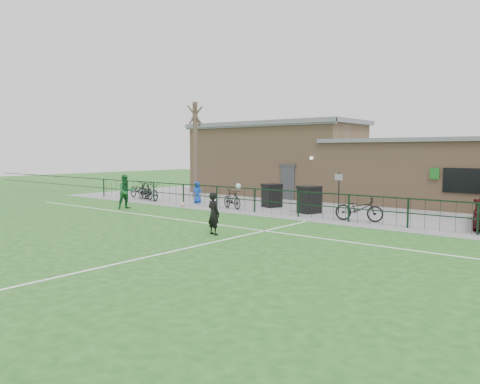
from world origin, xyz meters
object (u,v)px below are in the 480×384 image
Objects in this scene: bare_tree at (195,151)px; ball_ground at (183,205)px; wheelie_bin_left at (272,196)px; bicycle_b at (145,191)px; bicycle_a at (139,190)px; bicycle_e at (359,209)px; bicycle_d at (232,199)px; wheelie_bin_right at (309,201)px; sign_post at (339,193)px; bicycle_c at (151,192)px; outfield_player at (126,192)px; spectator_child at (197,192)px.

ball_ground is (2.02, -3.07, -2.88)m from bare_tree.
wheelie_bin_left reaches higher than bicycle_b.
bicycle_e is at bearing -83.71° from bicycle_a.
bicycle_a reaches higher than bicycle_d.
ball_ground is (-9.73, -1.03, -0.44)m from bicycle_e.
wheelie_bin_right is at bearing -79.84° from bicycle_a.
bare_tree is at bearing 68.14° from bicycle_e.
ball_ground is (-6.75, -1.94, -0.51)m from wheelie_bin_right.
sign_post is 1.02× the size of bicycle_c.
bicycle_c is at bearing -148.24° from wheelie_bin_left.
bicycle_a is 5.67m from ball_ground.
sign_post reaches higher than wheelie_bin_right.
sign_post is at bearing -77.26° from bicycle_a.
bicycle_b is 7.03m from bicycle_d.
bicycle_b is at bearing 108.52° from bicycle_d.
bicycle_e is (13.64, -0.08, 0.03)m from bicycle_c.
bicycle_a is 8.30× the size of ball_ground.
bicycle_b is at bearing 78.14° from bicycle_e.
bicycle_e is at bearing -76.89° from bicycle_b.
bare_tree is 3.67m from bicycle_c.
bicycle_d is (6.62, -0.17, -0.01)m from bicycle_c.
bicycle_c is at bearing 46.20° from outfield_player.
wheelie_bin_left is 6.07m from bicycle_e.
wheelie_bin_left is at bearing -2.54° from bare_tree.
bicycle_d is at bearing 78.76° from bicycle_e.
wheelie_bin_left is at bearing -32.54° from outfield_player.
bicycle_e is at bearing -41.43° from sign_post.
bare_tree reaches higher than wheelie_bin_left.
wheelie_bin_right reaches higher than bicycle_c.
bicycle_a is 1.23m from bicycle_b.
bare_tree reaches higher than spectator_child.
spectator_child is at bearing 74.41° from bicycle_e.
outfield_player reaches higher than wheelie_bin_left.
sign_post is at bearing -69.63° from bicycle_b.
wheelie_bin_left is at bearing -179.68° from wheelie_bin_right.
wheelie_bin_left is at bearing 177.02° from sign_post.
wheelie_bin_right is at bearing -48.04° from outfield_player.
wheelie_bin_left is 4.71× the size of ball_ground.
bicycle_a is 1.23× the size of bicycle_d.
sign_post is at bearing -47.91° from outfield_player.
bicycle_c is 6.62m from bicycle_d.
sign_post reaches higher than spectator_child.
outfield_player reaches higher than ball_ground.
outfield_player is (2.59, -3.42, 0.31)m from bicycle_b.
bare_tree reaches higher than bicycle_d.
wheelie_bin_right is at bearing 16.03° from ball_ground.
sign_post is 1.21× the size of bicycle_d.
bicycle_c is at bearing 169.75° from spectator_child.
spectator_child is 1.83m from ball_ground.
bicycle_a is at bearing 105.51° from bicycle_d.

